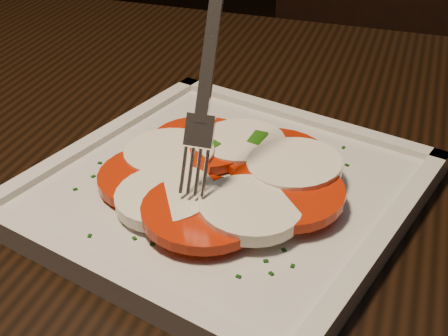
{
  "coord_description": "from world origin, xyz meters",
  "views": [
    {
      "loc": [
        0.36,
        -0.39,
        1.05
      ],
      "look_at": [
        0.18,
        -0.01,
        0.78
      ],
      "focal_mm": 50.0,
      "sensor_mm": 36.0,
      "label": 1
    }
  ],
  "objects_px": {
    "table": "(282,264)",
    "plate": "(224,191)",
    "chair": "(348,82)",
    "fork": "(214,55)"
  },
  "relations": [
    {
      "from": "table",
      "to": "plate",
      "type": "relative_size",
      "value": 4.61
    },
    {
      "from": "plate",
      "to": "fork",
      "type": "relative_size",
      "value": 1.63
    },
    {
      "from": "fork",
      "to": "chair",
      "type": "bearing_deg",
      "value": 86.88
    },
    {
      "from": "table",
      "to": "plate",
      "type": "distance_m",
      "value": 0.12
    },
    {
      "from": "chair",
      "to": "fork",
      "type": "relative_size",
      "value": 5.37
    },
    {
      "from": "chair",
      "to": "fork",
      "type": "height_order",
      "value": "fork"
    },
    {
      "from": "chair",
      "to": "plate",
      "type": "bearing_deg",
      "value": -76.54
    },
    {
      "from": "table",
      "to": "plate",
      "type": "xyz_separation_m",
      "value": [
        -0.04,
        -0.05,
        0.11
      ]
    },
    {
      "from": "table",
      "to": "chair",
      "type": "relative_size",
      "value": 1.4
    },
    {
      "from": "plate",
      "to": "table",
      "type": "bearing_deg",
      "value": 56.36
    }
  ]
}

